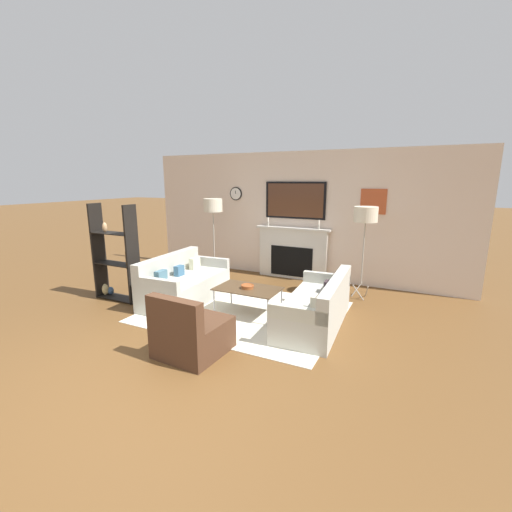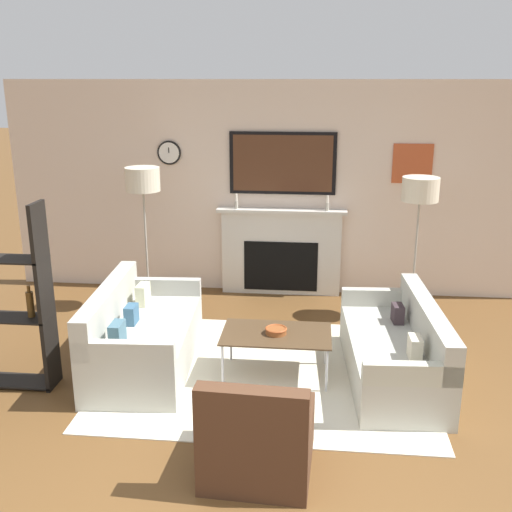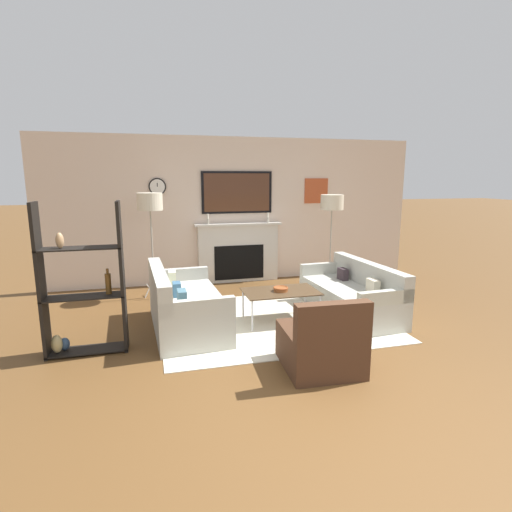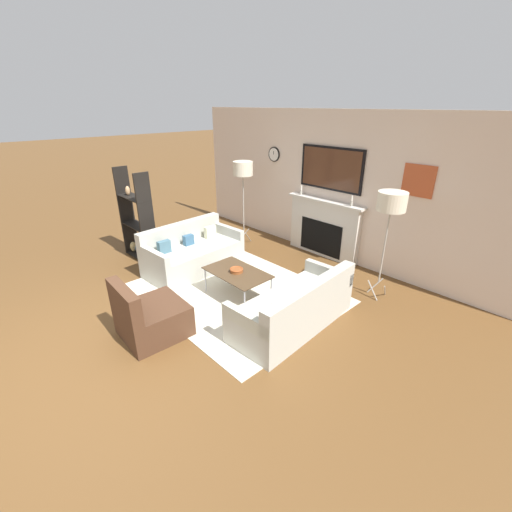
{
  "view_description": "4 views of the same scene",
  "coord_description": "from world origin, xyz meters",
  "views": [
    {
      "loc": [
        2.5,
        -2.33,
        2.11
      ],
      "look_at": [
        0.13,
        2.48,
        0.92
      ],
      "focal_mm": 24.0,
      "sensor_mm": 36.0,
      "label": 1
    },
    {
      "loc": [
        0.43,
        -2.86,
        2.71
      ],
      "look_at": [
        -0.16,
        2.96,
        0.97
      ],
      "focal_mm": 42.0,
      "sensor_mm": 36.0,
      "label": 2
    },
    {
      "loc": [
        -1.56,
        -2.75,
        1.96
      ],
      "look_at": [
        -0.15,
        2.64,
        0.86
      ],
      "focal_mm": 28.0,
      "sensor_mm": 36.0,
      "label": 3
    },
    {
      "loc": [
        3.68,
        -0.73,
        2.78
      ],
      "look_at": [
        0.3,
        2.46,
        0.7
      ],
      "focal_mm": 24.0,
      "sensor_mm": 36.0,
      "label": 4
    }
  ],
  "objects": [
    {
      "name": "area_rug",
      "position": [
        0.0,
        2.31,
        0.01
      ],
      "size": [
        3.03,
        2.43,
        0.01
      ],
      "color": "beige",
      "rests_on": "ground_plane"
    },
    {
      "name": "coffee_table",
      "position": [
        0.1,
        2.26,
        0.41
      ],
      "size": [
        1.02,
        0.62,
        0.44
      ],
      "color": "#4C3823",
      "rests_on": "ground_plane"
    },
    {
      "name": "floor_lamp_right",
      "position": [
        1.58,
        3.87,
        1.51
      ],
      "size": [
        0.41,
        0.41,
        1.67
      ],
      "color": "#9E998E",
      "rests_on": "ground_plane"
    },
    {
      "name": "couch_right",
      "position": [
        1.21,
        2.31,
        0.27
      ],
      "size": [
        0.88,
        1.85,
        0.75
      ],
      "color": "#B3B3A6",
      "rests_on": "ground_plane"
    },
    {
      "name": "floor_lamp_left",
      "position": [
        -1.58,
        3.87,
        1.56
      ],
      "size": [
        0.4,
        0.4,
        1.73
      ],
      "color": "#9E998E",
      "rests_on": "ground_plane"
    },
    {
      "name": "decorative_bowl",
      "position": [
        0.1,
        2.25,
        0.47
      ],
      "size": [
        0.21,
        0.21,
        0.06
      ],
      "color": "brown",
      "rests_on": "coffee_table"
    },
    {
      "name": "armchair",
      "position": [
        0.07,
        0.81,
        0.27
      ],
      "size": [
        0.79,
        0.82,
        0.81
      ],
      "color": "#492E1E",
      "rests_on": "ground_plane"
    },
    {
      "name": "couch_left",
      "position": [
        -1.21,
        2.31,
        0.29
      ],
      "size": [
        0.96,
        1.76,
        0.82
      ],
      "color": "#B3B3A6",
      "rests_on": "ground_plane"
    },
    {
      "name": "fireplace_wall",
      "position": [
        0.0,
        4.65,
        1.23
      ],
      "size": [
        7.1,
        0.28,
        2.7
      ],
      "color": "beige",
      "rests_on": "ground_plane"
    }
  ]
}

